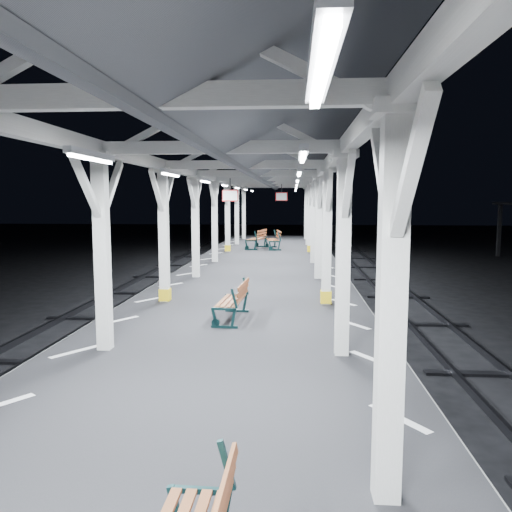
# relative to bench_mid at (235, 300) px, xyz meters

# --- Properties ---
(ground) EXTENTS (120.00, 120.00, 0.00)m
(ground) POSITION_rel_bench_mid_xyz_m (0.03, -0.24, -1.43)
(ground) COLOR black
(ground) RESTS_ON ground
(platform) EXTENTS (6.00, 50.00, 1.00)m
(platform) POSITION_rel_bench_mid_xyz_m (0.03, -0.24, -0.93)
(platform) COLOR black
(platform) RESTS_ON ground
(hazard_stripes_left) EXTENTS (1.00, 48.00, 0.01)m
(hazard_stripes_left) POSITION_rel_bench_mid_xyz_m (-2.42, -0.24, -0.43)
(hazard_stripes_left) COLOR silver
(hazard_stripes_left) RESTS_ON platform
(hazard_stripes_right) EXTENTS (1.00, 48.00, 0.01)m
(hazard_stripes_right) POSITION_rel_bench_mid_xyz_m (2.48, -0.24, -0.43)
(hazard_stripes_right) COLOR silver
(hazard_stripes_right) RESTS_ON platform
(track_left) EXTENTS (2.20, 60.00, 0.16)m
(track_left) POSITION_rel_bench_mid_xyz_m (-4.97, -0.24, -1.35)
(track_left) COLOR #2D2D33
(track_left) RESTS_ON ground
(track_right) EXTENTS (2.20, 60.00, 0.16)m
(track_right) POSITION_rel_bench_mid_xyz_m (5.03, -0.24, -1.35)
(track_right) COLOR #2D2D33
(track_right) RESTS_ON ground
(canopy) EXTENTS (5.40, 49.00, 4.65)m
(canopy) POSITION_rel_bench_mid_xyz_m (0.03, -0.26, 3.13)
(canopy) COLOR silver
(canopy) RESTS_ON platform
(bench_mid) EXTENTS (0.65, 1.53, 0.81)m
(bench_mid) POSITION_rel_bench_mid_xyz_m (0.00, 0.00, 0.00)
(bench_mid) COLOR black
(bench_mid) RESTS_ON platform
(bench_far) EXTENTS (0.91, 1.82, 0.95)m
(bench_far) POSITION_rel_bench_mid_xyz_m (0.27, 15.33, 0.07)
(bench_far) COLOR black
(bench_far) RESTS_ON platform
(bench_extra) EXTENTS (1.05, 1.93, 0.99)m
(bench_extra) POSITION_rel_bench_mid_xyz_m (-0.60, 15.45, 0.10)
(bench_extra) COLOR black
(bench_extra) RESTS_ON platform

